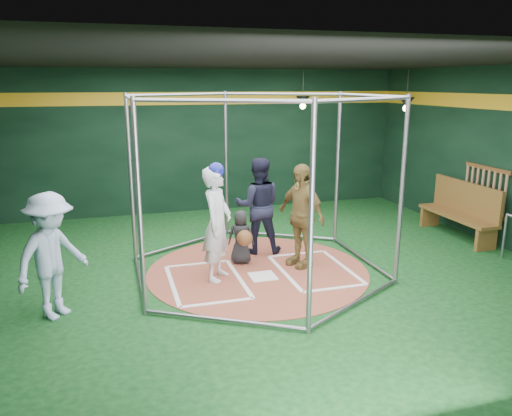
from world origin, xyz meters
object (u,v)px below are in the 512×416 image
object	(u,v)px
visitor_leopard	(301,215)
umpire	(258,206)
batter_figure	(217,222)
dugout_bench	(461,209)

from	to	relation	value
visitor_leopard	umpire	distance (m)	1.03
batter_figure	dugout_bench	world-z (taller)	batter_figure
umpire	dugout_bench	world-z (taller)	umpire
umpire	dugout_bench	bearing A→B (deg)	-169.10
visitor_leopard	dugout_bench	size ratio (longest dim) A/B	0.90
batter_figure	visitor_leopard	xyz separation A→B (m)	(1.53, 0.21, -0.05)
batter_figure	visitor_leopard	distance (m)	1.55
dugout_bench	umpire	bearing A→B (deg)	176.57
visitor_leopard	dugout_bench	world-z (taller)	visitor_leopard
batter_figure	umpire	bearing A→B (deg)	47.25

